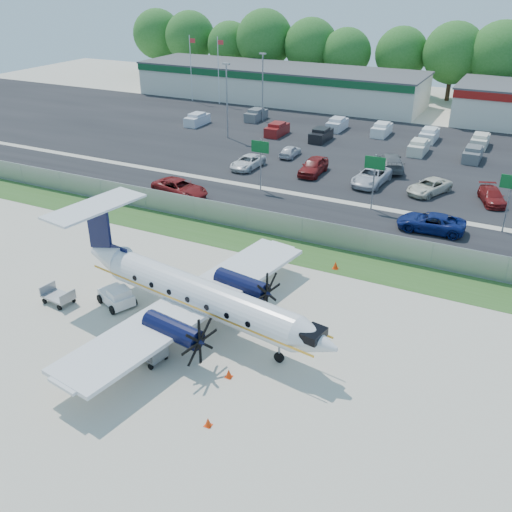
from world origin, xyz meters
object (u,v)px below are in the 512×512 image
at_px(pushback_tug, 117,297).
at_px(baggage_cart_far, 148,352).
at_px(aircraft, 195,294).
at_px(baggage_cart_near, 58,296).

relative_size(pushback_tug, baggage_cart_far, 1.30).
relative_size(aircraft, pushback_tug, 6.87).
height_order(aircraft, baggage_cart_far, aircraft).
bearing_deg(baggage_cart_near, baggage_cart_far, -14.68).
distance_m(aircraft, baggage_cart_near, 9.68).
distance_m(pushback_tug, baggage_cart_near, 3.86).
distance_m(aircraft, baggage_cart_far, 4.42).
relative_size(pushback_tug, baggage_cart_near, 1.29).
distance_m(aircraft, pushback_tug, 6.04).
bearing_deg(aircraft, pushback_tug, -177.93).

